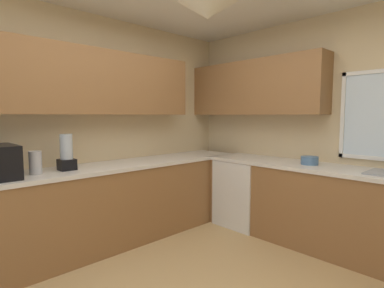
{
  "coord_description": "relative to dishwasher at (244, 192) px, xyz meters",
  "views": [
    {
      "loc": [
        1.47,
        -1.56,
        1.44
      ],
      "look_at": [
        -0.77,
        0.58,
        1.15
      ],
      "focal_mm": 28.29,
      "sensor_mm": 36.0,
      "label": 1
    }
  ],
  "objects": [
    {
      "name": "room_shell",
      "position": [
        0.52,
        -1.16,
        1.33
      ],
      "size": [
        3.83,
        4.11,
        2.65
      ],
      "color": "beige",
      "rests_on": "ground_plane"
    },
    {
      "name": "counter_run_back",
      "position": [
        1.1,
        0.03,
        0.02
      ],
      "size": [
        2.92,
        0.65,
        0.9
      ],
      "color": "olive",
      "rests_on": "ground_plane"
    },
    {
      "name": "kettle",
      "position": [
        -0.64,
        -2.35,
        0.58
      ],
      "size": [
        0.11,
        0.11,
        0.22
      ],
      "primitive_type": "cylinder",
      "color": "#B7B7BC",
      "rests_on": "counter_run_left"
    },
    {
      "name": "blender_appliance",
      "position": [
        -0.66,
        -2.05,
        0.63
      ],
      "size": [
        0.15,
        0.15,
        0.36
      ],
      "color": "black",
      "rests_on": "counter_run_left"
    },
    {
      "name": "counter_run_left",
      "position": [
        -0.66,
        -1.65,
        0.02
      ],
      "size": [
        0.65,
        3.72,
        0.9
      ],
      "color": "olive",
      "rests_on": "ground_plane"
    },
    {
      "name": "dishwasher",
      "position": [
        0.0,
        0.0,
        0.0
      ],
      "size": [
        0.6,
        0.6,
        0.85
      ],
      "primitive_type": "cube",
      "color": "white",
      "rests_on": "ground_plane"
    },
    {
      "name": "bowl",
      "position": [
        0.86,
        0.03,
        0.52
      ],
      "size": [
        0.18,
        0.18,
        0.09
      ],
      "primitive_type": "cylinder",
      "color": "#4C7099",
      "rests_on": "counter_run_back"
    }
  ]
}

